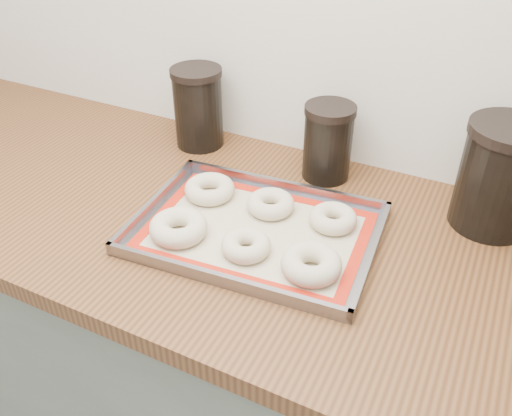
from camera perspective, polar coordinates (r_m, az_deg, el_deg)
The scene contains 13 objects.
cabinet at distance 1.37m, azimuth 6.53°, elevation -19.53°, with size 3.00×0.65×0.86m, color slate.
countertop at distance 1.04m, azimuth 8.16°, elevation -5.04°, with size 3.06×0.68×0.04m, color brown.
baking_tray at distance 1.05m, azimuth -0.00°, elevation -2.37°, with size 0.48×0.37×0.03m.
baking_mat at distance 1.05m, azimuth 0.00°, elevation -2.45°, with size 0.44×0.32×0.00m.
bagel_front_left at distance 1.04m, azimuth -8.17°, elevation -2.04°, with size 0.11×0.11×0.04m, color beige.
bagel_front_mid at distance 0.99m, azimuth -1.05°, elevation -3.98°, with size 0.09×0.09×0.03m, color beige.
bagel_front_right at distance 0.95m, azimuth 5.84°, elevation -5.89°, with size 0.11×0.11×0.04m, color beige.
bagel_back_left at distance 1.15m, azimuth -4.90°, elevation 2.00°, with size 0.11×0.11×0.03m, color beige.
bagel_back_mid at distance 1.10m, azimuth 1.55°, elevation 0.44°, with size 0.10×0.10×0.03m, color beige.
bagel_back_right at distance 1.07m, azimuth 8.11°, elevation -1.10°, with size 0.09×0.09×0.03m, color beige.
canister_left at distance 1.33m, azimuth -6.11°, elevation 10.49°, with size 0.12×0.12×0.19m.
canister_mid at distance 1.20m, azimuth 7.57°, elevation 6.92°, with size 0.11×0.11×0.17m.
canister_right at distance 1.12m, azimuth 24.32°, elevation 3.02°, with size 0.16×0.16×0.21m.
Camera 1 is at (0.22, 0.90, 1.55)m, focal length 38.00 mm.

